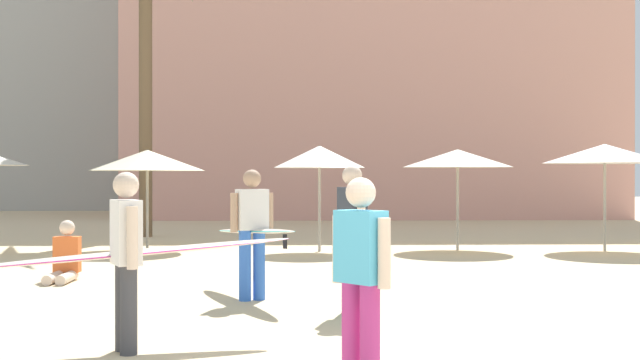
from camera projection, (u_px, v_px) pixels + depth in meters
name	position (u px, v px, depth m)	size (l,w,h in m)	color
hotel_pink	(368.00, 39.00, 35.17)	(19.46, 9.32, 15.20)	#DB9989
cafe_umbrella_2	(458.00, 158.00, 18.25)	(2.48, 2.48, 2.26)	gray
cafe_umbrella_3	(319.00, 157.00, 17.85)	(2.00, 2.00, 2.32)	gray
cafe_umbrella_4	(605.00, 154.00, 17.96)	(2.69, 2.69, 2.36)	gray
cafe_umbrella_5	(147.00, 160.00, 18.21)	(2.58, 2.58, 2.24)	gray
person_near_left	(253.00, 230.00, 10.91)	(1.41, 2.64, 1.74)	blue
person_mid_center	(129.00, 254.00, 7.71)	(3.14, 1.22, 1.68)	#3D3D42
person_far_left	(65.00, 259.00, 12.80)	(0.40, 0.88, 0.95)	beige
person_near_right	(352.00, 232.00, 9.71)	(0.35, 0.60, 1.78)	teal
person_far_right	(361.00, 271.00, 6.41)	(0.47, 0.52, 1.63)	#B7337F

